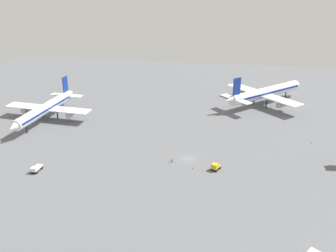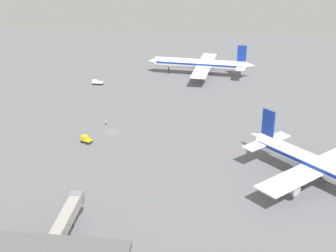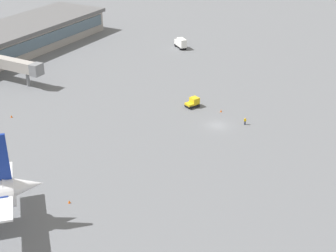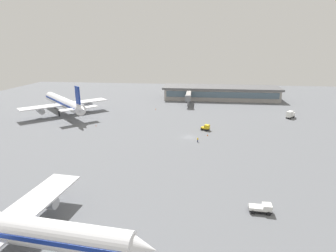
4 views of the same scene
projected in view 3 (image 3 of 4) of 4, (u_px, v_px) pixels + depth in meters
The scene contains 9 objects.
ground at pixel (218, 125), 110.88m from camera, with size 288.00×288.00×0.00m, color slate.
terminal_building at pixel (11, 40), 155.77m from camera, with size 71.33×21.05×7.83m.
baggage_tug at pixel (193, 102), 119.35m from camera, with size 3.70×3.27×2.30m.
catering_truck at pixel (181, 43), 160.31m from camera, with size 4.93×5.59×3.30m.
ground_crew_worker at pixel (245, 121), 110.82m from camera, with size 0.53×0.53×1.67m.
jet_bridge at pixel (15, 65), 131.28m from camera, with size 3.16×18.43×6.74m.
safety_cone_near_gate at pixel (11, 116), 114.38m from camera, with size 0.44×0.44×0.60m, color #EA590C.
safety_cone_mid_apron at pixel (69, 202), 84.26m from camera, with size 0.44×0.44×0.60m, color #EA590C.
safety_cone_far_side at pixel (221, 111), 117.05m from camera, with size 0.44×0.44×0.60m, color #EA590C.
Camera 3 is at (91.89, 39.21, 49.35)m, focal length 53.36 mm.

